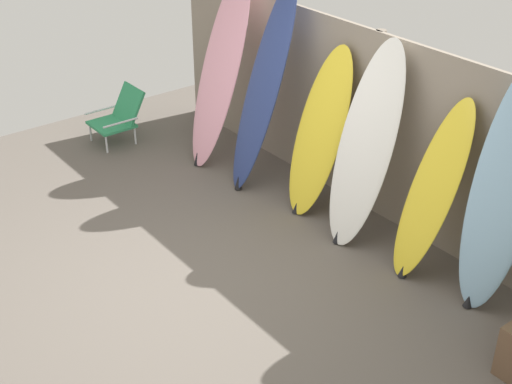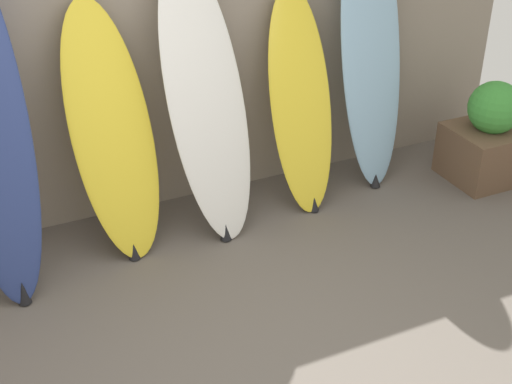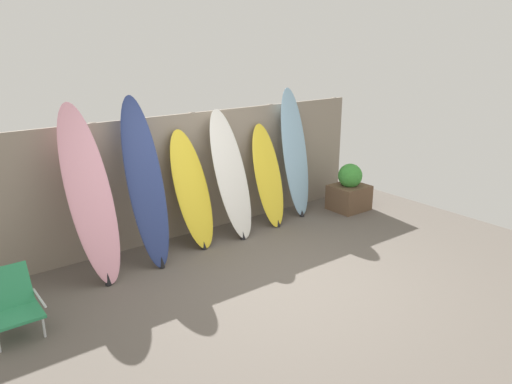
{
  "view_description": "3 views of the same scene",
  "coord_description": "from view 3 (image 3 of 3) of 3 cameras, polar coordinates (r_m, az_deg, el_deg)",
  "views": [
    {
      "loc": [
        4.25,
        -2.69,
        3.7
      ],
      "look_at": [
        0.14,
        0.51,
        0.73
      ],
      "focal_mm": 50.0,
      "sensor_mm": 36.0,
      "label": 1
    },
    {
      "loc": [
        -1.17,
        -2.5,
        2.76
      ],
      "look_at": [
        0.28,
        0.65,
        0.74
      ],
      "focal_mm": 50.0,
      "sensor_mm": 36.0,
      "label": 2
    },
    {
      "loc": [
        -3.59,
        -4.16,
        2.85
      ],
      "look_at": [
        0.12,
        0.68,
        0.92
      ],
      "focal_mm": 35.0,
      "sensor_mm": 36.0,
      "label": 3
    }
  ],
  "objects": [
    {
      "name": "surfboard_skyblue_5",
      "position": [
        8.1,
        4.48,
        4.43
      ],
      "size": [
        0.57,
        0.54,
        2.07
      ],
      "color": "#8CB7D6",
      "rests_on": "ground"
    },
    {
      "name": "planter_box",
      "position": [
        8.59,
        10.61,
        0.19
      ],
      "size": [
        0.6,
        0.54,
        0.8
      ],
      "color": "brown",
      "rests_on": "ground"
    },
    {
      "name": "fence_back",
      "position": [
        7.4,
        -6.99,
        2.09
      ],
      "size": [
        6.08,
        0.11,
        1.8
      ],
      "color": "gray",
      "rests_on": "ground"
    },
    {
      "name": "surfboard_navy_1",
      "position": [
        6.47,
        -12.54,
        1.05
      ],
      "size": [
        0.51,
        0.8,
        2.15
      ],
      "color": "navy",
      "rests_on": "ground"
    },
    {
      "name": "ground",
      "position": [
        6.19,
        3.01,
        -9.93
      ],
      "size": [
        7.68,
        7.68,
        0.0
      ],
      "primitive_type": "plane",
      "color": "#5B544C"
    },
    {
      "name": "surfboard_yellow_2",
      "position": [
        6.96,
        -7.32,
        0.24
      ],
      "size": [
        0.6,
        0.69,
        1.62
      ],
      "color": "yellow",
      "rests_on": "ground"
    },
    {
      "name": "surfboard_pink_0",
      "position": [
        6.21,
        -18.49,
        -0.28
      ],
      "size": [
        0.63,
        0.87,
        2.12
      ],
      "color": "pink",
      "rests_on": "ground"
    },
    {
      "name": "surfboard_white_3",
      "position": [
        7.23,
        -2.87,
        1.94
      ],
      "size": [
        0.64,
        0.74,
        1.85
      ],
      "color": "white",
      "rests_on": "ground"
    },
    {
      "name": "beach_chair",
      "position": [
        5.61,
        -26.18,
        -11.26
      ],
      "size": [
        0.5,
        0.58,
        0.63
      ],
      "rotation": [
        0.0,
        0.0,
        0.15
      ],
      "color": "silver",
      "rests_on": "ground"
    },
    {
      "name": "surfboard_yellow_4",
      "position": [
        7.73,
        1.39,
        1.83
      ],
      "size": [
        0.52,
        0.66,
        1.55
      ],
      "color": "yellow",
      "rests_on": "ground"
    }
  ]
}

